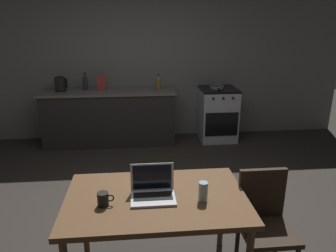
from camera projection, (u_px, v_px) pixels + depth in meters
name	position (u px, v px, depth m)	size (l,w,h in m)	color
ground_plane	(150.00, 218.00, 3.37)	(12.00, 12.00, 0.00)	#2D2823
back_wall	(160.00, 59.00, 5.44)	(6.40, 0.10, 2.68)	slate
kitchen_counter	(110.00, 117.00, 5.31)	(2.16, 0.64, 0.90)	#282623
stove_oven	(217.00, 114.00, 5.48)	(0.60, 0.62, 0.90)	#B7BABF
dining_table	(156.00, 205.00, 2.37)	(1.33, 0.84, 0.75)	brown
chair	(264.00, 218.00, 2.51)	(0.40, 0.40, 0.87)	#2D2116
laptop	(153.00, 191.00, 2.33)	(0.32, 0.24, 0.23)	silver
electric_kettle	(60.00, 84.00, 5.07)	(0.20, 0.18, 0.24)	black
bottle	(159.00, 83.00, 5.16)	(0.07, 0.07, 0.26)	#8C601E
frying_pan	(217.00, 87.00, 5.30)	(0.23, 0.40, 0.05)	gray
coffee_mug	(103.00, 199.00, 2.22)	(0.12, 0.08, 0.10)	black
drinking_glass	(203.00, 192.00, 2.27)	(0.07, 0.07, 0.15)	#99B7C6
cereal_box	(101.00, 83.00, 5.14)	(0.13, 0.05, 0.24)	#B2382D
bottle_b	(85.00, 82.00, 5.17)	(0.07, 0.07, 0.28)	#2D2D33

